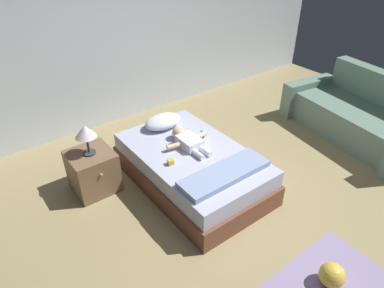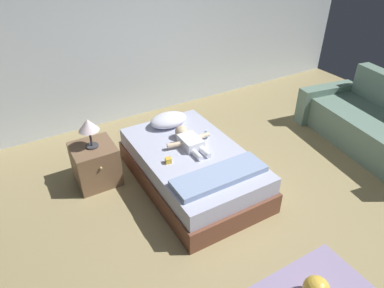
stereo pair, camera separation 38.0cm
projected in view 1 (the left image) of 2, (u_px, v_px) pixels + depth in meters
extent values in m
plane|color=#99885B|center=(268.00, 225.00, 3.53)|extent=(8.00, 8.00, 0.00)
cube|color=silver|center=(119.00, 37.00, 4.84)|extent=(8.00, 0.12, 2.50)
cube|color=brown|center=(192.00, 174.00, 4.04)|extent=(1.11, 1.82, 0.25)
cube|color=#B3B7D0|center=(192.00, 159.00, 3.91)|extent=(1.06, 1.75, 0.20)
ellipsoid|color=white|center=(163.00, 121.00, 4.27)|extent=(0.48, 0.32, 0.16)
cube|color=white|center=(190.00, 142.00, 3.92)|extent=(0.21, 0.29, 0.11)
sphere|color=beige|center=(179.00, 133.00, 4.05)|extent=(0.16, 0.16, 0.16)
cylinder|color=beige|center=(174.00, 146.00, 3.85)|extent=(0.18, 0.09, 0.06)
cylinder|color=beige|center=(200.00, 135.00, 4.04)|extent=(0.18, 0.06, 0.06)
cylinder|color=white|center=(198.00, 154.00, 3.75)|extent=(0.06, 0.17, 0.06)
cylinder|color=white|center=(205.00, 151.00, 3.81)|extent=(0.06, 0.17, 0.06)
cube|color=#268BD8|center=(203.00, 134.00, 4.17)|extent=(0.08, 0.14, 0.01)
cube|color=white|center=(202.00, 130.00, 4.22)|extent=(0.02, 0.03, 0.01)
cube|color=slate|center=(352.00, 123.00, 4.85)|extent=(0.95, 1.69, 0.44)
cube|color=slate|center=(378.00, 103.00, 4.91)|extent=(0.45, 1.61, 0.88)
cube|color=slate|center=(307.00, 96.00, 5.49)|extent=(0.93, 0.34, 0.55)
cube|color=brown|center=(93.00, 171.00, 3.89)|extent=(0.48, 0.48, 0.49)
sphere|color=tan|center=(101.00, 175.00, 3.66)|extent=(0.03, 0.03, 0.03)
cylinder|color=#333338|center=(89.00, 153.00, 3.75)|extent=(0.14, 0.14, 0.02)
cylinder|color=#333338|center=(88.00, 144.00, 3.69)|extent=(0.02, 0.02, 0.20)
cone|color=silver|center=(85.00, 131.00, 3.60)|extent=(0.23, 0.23, 0.13)
sphere|color=gold|center=(332.00, 275.00, 2.90)|extent=(0.22, 0.22, 0.22)
cube|color=#889DC4|center=(225.00, 173.00, 3.48)|extent=(1.00, 0.33, 0.06)
cube|color=gold|center=(171.00, 162.00, 3.64)|extent=(0.07, 0.07, 0.06)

